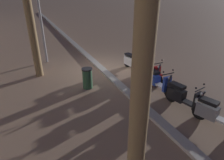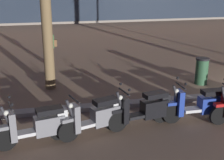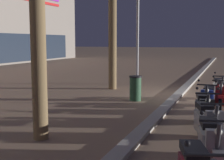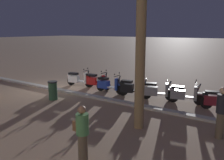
# 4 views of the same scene
# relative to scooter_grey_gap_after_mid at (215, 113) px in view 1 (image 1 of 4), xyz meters

# --- Properties ---
(ground_plane) EXTENTS (200.00, 200.00, 0.00)m
(ground_plane) POSITION_rel_scooter_grey_gap_after_mid_xyz_m (6.02, 1.58, -0.46)
(ground_plane) COLOR #93755B
(curb_strip) EXTENTS (60.00, 0.36, 0.12)m
(curb_strip) POSITION_rel_scooter_grey_gap_after_mid_xyz_m (6.02, 1.53, -0.40)
(curb_strip) COLOR #ADA89E
(curb_strip) RESTS_ON ground
(scooter_grey_gap_after_mid) EXTENTS (1.67, 0.77, 1.04)m
(scooter_grey_gap_after_mid) POSITION_rel_scooter_grey_gap_after_mid_xyz_m (0.00, 0.00, 0.00)
(scooter_grey_gap_after_mid) COLOR black
(scooter_grey_gap_after_mid) RESTS_ON ground
(scooter_black_mid_front) EXTENTS (1.77, 0.66, 1.17)m
(scooter_black_mid_front) POSITION_rel_scooter_grey_gap_after_mid_xyz_m (1.29, 0.17, 0.00)
(scooter_black_mid_front) COLOR black
(scooter_black_mid_front) RESTS_ON ground
(scooter_blue_last_in_row) EXTENTS (1.85, 0.56, 1.17)m
(scooter_blue_last_in_row) POSITION_rel_scooter_grey_gap_after_mid_xyz_m (2.85, 0.17, -0.01)
(scooter_blue_last_in_row) COLOR black
(scooter_blue_last_in_row) RESTS_ON ground
(scooter_red_tail_end) EXTENTS (1.82, 0.56, 1.17)m
(scooter_red_tail_end) POSITION_rel_scooter_grey_gap_after_mid_xyz_m (3.98, -0.19, -0.00)
(scooter_red_tail_end) COLOR black
(scooter_red_tail_end) RESTS_ON ground
(scooter_white_lead_nearest) EXTENTS (1.83, 0.63, 1.17)m
(scooter_white_lead_nearest) POSITION_rel_scooter_grey_gap_after_mid_xyz_m (5.34, -0.07, -0.01)
(scooter_white_lead_nearest) COLOR black
(scooter_white_lead_nearest) RESTS_ON ground
(litter_bin) EXTENTS (0.48, 0.48, 0.95)m
(litter_bin) POSITION_rel_scooter_grey_gap_after_mid_xyz_m (4.32, 2.92, 0.02)
(litter_bin) COLOR #2D5638
(litter_bin) RESTS_ON ground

